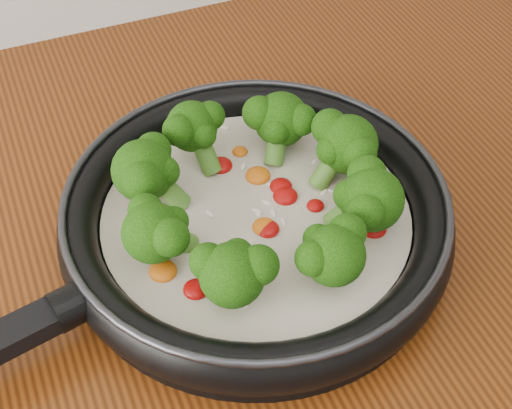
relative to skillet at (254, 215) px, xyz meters
name	(u,v)px	position (x,y,z in m)	size (l,w,h in m)	color
skillet	(254,215)	(0.00, 0.00, 0.00)	(0.59, 0.43, 0.10)	black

